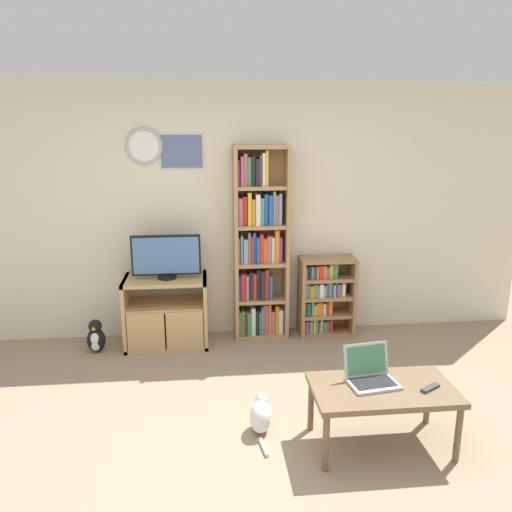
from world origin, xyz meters
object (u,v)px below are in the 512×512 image
object	(u,v)px
laptop	(370,373)
cat	(261,415)
bookshelf_short	(324,295)
penguin_figurine	(96,337)
tv_stand	(166,312)
coffee_table	(383,393)
bookshelf_tall	(259,248)
remote_near_laptop	(430,388)
television	(166,257)

from	to	relation	value
laptop	cat	bearing A→B (deg)	158.65
bookshelf_short	penguin_figurine	world-z (taller)	bookshelf_short
bookshelf_short	cat	xyz separation A→B (m)	(-0.86, -1.71, -0.30)
tv_stand	coffee_table	size ratio (longest dim) A/B	0.85
bookshelf_tall	remote_near_laptop	distance (m)	2.29
tv_stand	penguin_figurine	bearing A→B (deg)	-171.51
bookshelf_short	cat	size ratio (longest dim) A/B	1.91
bookshelf_short	coffee_table	world-z (taller)	bookshelf_short
tv_stand	television	xyz separation A→B (m)	(0.02, -0.00, 0.57)
bookshelf_tall	remote_near_laptop	xyz separation A→B (m)	(0.93, -2.03, -0.50)
penguin_figurine	bookshelf_tall	bearing A→B (deg)	8.44
television	bookshelf_tall	world-z (taller)	bookshelf_tall
bookshelf_short	laptop	bearing A→B (deg)	-93.72
bookshelf_short	remote_near_laptop	distance (m)	2.04
laptop	penguin_figurine	xyz separation A→B (m)	(-2.20, 1.65, -0.36)
bookshelf_short	television	bearing A→B (deg)	-175.13
remote_near_laptop	tv_stand	bearing A→B (deg)	14.27
remote_near_laptop	penguin_figurine	distance (m)	3.15
cat	bookshelf_tall	bearing A→B (deg)	97.60
bookshelf_short	coffee_table	xyz separation A→B (m)	(-0.06, -1.96, -0.03)
tv_stand	cat	xyz separation A→B (m)	(0.78, -1.58, -0.23)
coffee_table	remote_near_laptop	xyz separation A→B (m)	(0.30, -0.06, 0.06)
laptop	bookshelf_tall	bearing A→B (deg)	98.20
remote_near_laptop	cat	size ratio (longest dim) A/B	0.36
television	bookshelf_tall	distance (m)	0.94
penguin_figurine	television	bearing A→B (deg)	7.94
tv_stand	bookshelf_tall	bearing A→B (deg)	8.41
tv_stand	laptop	size ratio (longest dim) A/B	2.25
tv_stand	cat	world-z (taller)	tv_stand
laptop	cat	distance (m)	0.85
bookshelf_short	laptop	size ratio (longest dim) A/B	2.30
penguin_figurine	coffee_table	bearing A→B (deg)	-37.26
television	remote_near_laptop	bearing A→B (deg)	-45.36
television	laptop	xyz separation A→B (m)	(1.49, -1.75, -0.42)
laptop	penguin_figurine	size ratio (longest dim) A/B	1.09
laptop	cat	world-z (taller)	laptop
bookshelf_tall	penguin_figurine	size ratio (longest dim) A/B	5.96
bookshelf_short	laptop	xyz separation A→B (m)	(-0.12, -1.88, 0.09)
coffee_table	television	bearing A→B (deg)	130.51
tv_stand	penguin_figurine	xyz separation A→B (m)	(-0.69, -0.10, -0.20)
bookshelf_tall	remote_near_laptop	size ratio (longest dim) A/B	12.39
laptop	remote_near_laptop	xyz separation A→B (m)	(0.37, -0.14, -0.05)
coffee_table	remote_near_laptop	distance (m)	0.32
bookshelf_short	coffee_table	bearing A→B (deg)	-91.61
laptop	coffee_table	bearing A→B (deg)	-58.30
bookshelf_tall	penguin_figurine	xyz separation A→B (m)	(-1.64, -0.24, -0.80)
tv_stand	laptop	distance (m)	2.32
remote_near_laptop	penguin_figurine	size ratio (longest dim) A/B	0.48
television	tv_stand	bearing A→B (deg)	172.30
television	remote_near_laptop	distance (m)	2.69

